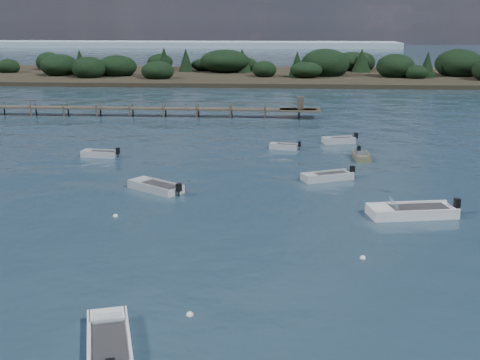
# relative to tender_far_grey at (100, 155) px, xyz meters

# --- Properties ---
(ground) EXTENTS (400.00, 400.00, 0.00)m
(ground) POSITION_rel_tender_far_grey_xyz_m (14.77, 35.05, -0.16)
(ground) COLOR #182C39
(ground) RESTS_ON ground
(tender_far_grey) EXTENTS (3.56, 1.69, 1.13)m
(tender_far_grey) POSITION_rel_tender_far_grey_xyz_m (0.00, 0.00, 0.00)
(tender_far_grey) COLOR #A2A7A9
(tender_far_grey) RESTS_ON ground
(tender_far_grey_b) EXTENTS (3.67, 2.06, 1.23)m
(tender_far_grey_b) POSITION_rel_tender_far_grey_xyz_m (22.17, 7.56, 0.02)
(tender_far_grey_b) COLOR #A2A7A9
(tender_far_grey_b) RESTS_ON ground
(dinghy_extra_b) EXTENTS (4.32, 2.84, 1.17)m
(dinghy_extra_b) POSITION_rel_tender_far_grey_xyz_m (19.97, -6.77, 0.00)
(dinghy_extra_b) COLOR #A2A7A9
(dinghy_extra_b) RESTS_ON ground
(dinghy_mid_grey) EXTENTS (4.46, 3.82, 1.18)m
(dinghy_mid_grey) POSITION_rel_tender_far_grey_xyz_m (7.28, -10.55, 0.00)
(dinghy_mid_grey) COLOR #A2A7A9
(dinghy_mid_grey) RESTS_ON ground
(tender_far_white) EXTENTS (3.05, 1.62, 1.02)m
(tender_far_white) POSITION_rel_tender_far_grey_xyz_m (16.66, 4.44, -0.01)
(tender_far_white) COLOR #A2A7A9
(tender_far_white) RESTS_ON ground
(dinghy_mid_white_a) EXTENTS (5.99, 3.00, 1.38)m
(dinghy_mid_white_a) POSITION_rel_tender_far_grey_xyz_m (24.66, -15.22, 0.02)
(dinghy_mid_white_a) COLOR silver
(dinghy_mid_white_a) RESTS_ON ground
(dinghy_extra_a) EXTENTS (1.38, 3.47, 1.12)m
(dinghy_extra_a) POSITION_rel_tender_far_grey_xyz_m (23.53, 0.52, -0.01)
(dinghy_extra_a) COLOR #74704D
(dinghy_extra_a) RESTS_ON ground
(dinghy_near_olive) EXTENTS (2.83, 4.75, 1.14)m
(dinghy_near_olive) POSITION_rel_tender_far_grey_xyz_m (9.85, -31.93, -0.01)
(dinghy_near_olive) COLOR silver
(dinghy_near_olive) RESTS_ON ground
(buoy_a) EXTENTS (0.32, 0.32, 0.32)m
(buoy_a) POSITION_rel_tender_far_grey_xyz_m (12.57, -29.25, -0.16)
(buoy_a) COLOR white
(buoy_a) RESTS_ON ground
(buoy_b) EXTENTS (0.32, 0.32, 0.32)m
(buoy_b) POSITION_rel_tender_far_grey_xyz_m (20.68, -22.49, -0.16)
(buoy_b) COLOR white
(buoy_b) RESTS_ON ground
(buoy_c) EXTENTS (0.32, 0.32, 0.32)m
(buoy_c) POSITION_rel_tender_far_grey_xyz_m (5.93, -16.59, -0.16)
(buoy_c) COLOR white
(buoy_c) RESTS_ON ground
(buoy_e) EXTENTS (0.32, 0.32, 0.32)m
(buoy_e) POSITION_rel_tender_far_grey_xyz_m (16.16, 6.01, -0.16)
(buoy_e) COLOR white
(buoy_e) RESTS_ON ground
(jetty) EXTENTS (64.50, 3.20, 3.40)m
(jetty) POSITION_rel_tender_far_grey_xyz_m (-6.98, 23.04, 0.83)
(jetty) COLOR #4B4237
(jetty) RESTS_ON ground
(far_headland) EXTENTS (190.00, 40.00, 5.80)m
(far_headland) POSITION_rel_tender_far_grey_xyz_m (39.77, 75.05, 1.81)
(far_headland) COLOR black
(far_headland) RESTS_ON ground
(distant_haze) EXTENTS (280.00, 20.00, 2.40)m
(distant_haze) POSITION_rel_tender_far_grey_xyz_m (-75.23, 205.05, -0.16)
(distant_haze) COLOR #98B0BC
(distant_haze) RESTS_ON ground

